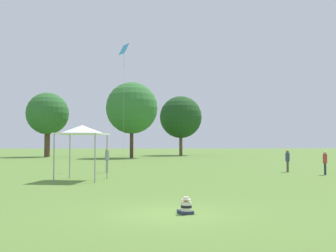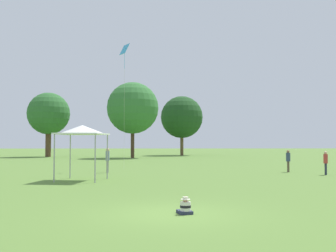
# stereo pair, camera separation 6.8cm
# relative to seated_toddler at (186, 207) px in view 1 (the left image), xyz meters

# --- Properties ---
(ground_plane) EXTENTS (300.00, 300.00, 0.00)m
(ground_plane) POSITION_rel_seated_toddler_xyz_m (-0.44, 0.04, -0.21)
(ground_plane) COLOR #567A33
(seated_toddler) EXTENTS (0.52, 0.59, 0.54)m
(seated_toddler) POSITION_rel_seated_toddler_xyz_m (0.00, 0.00, 0.00)
(seated_toddler) COLOR #282D47
(seated_toddler) RESTS_ON ground
(person_standing_2) EXTENTS (0.41, 0.41, 1.83)m
(person_standing_2) POSITION_rel_seated_toddler_xyz_m (-4.49, 17.27, 0.91)
(person_standing_2) COLOR slate
(person_standing_2) RESTS_ON ground
(person_standing_3) EXTENTS (0.30, 0.30, 1.64)m
(person_standing_3) POSITION_rel_seated_toddler_xyz_m (10.86, 14.56, 0.79)
(person_standing_3) COLOR #282D42
(person_standing_3) RESTS_ON ground
(person_standing_4) EXTENTS (0.44, 0.44, 1.67)m
(person_standing_4) POSITION_rel_seated_toddler_xyz_m (9.15, 17.21, 0.79)
(person_standing_4) COLOR brown
(person_standing_4) RESTS_ON ground
(canopy_tent) EXTENTS (3.06, 3.06, 3.27)m
(canopy_tent) POSITION_rel_seated_toddler_xyz_m (-5.26, 11.12, 2.75)
(canopy_tent) COLOR white
(canopy_tent) RESTS_ON ground
(kite_3) EXTENTS (0.94, 1.10, 10.60)m
(kite_3) POSITION_rel_seated_toddler_xyz_m (-3.54, 20.78, 9.63)
(kite_3) COLOR #339EDB
(kite_3) RESTS_ON ground
(distant_tree_0) EXTENTS (7.74, 7.74, 11.34)m
(distant_tree_0) POSITION_rel_seated_toddler_xyz_m (-4.30, 46.56, 7.24)
(distant_tree_0) COLOR #473323
(distant_tree_0) RESTS_ON ground
(distant_tree_1) EXTENTS (6.78, 6.78, 10.39)m
(distant_tree_1) POSITION_rel_seated_toddler_xyz_m (-18.18, 51.70, 6.73)
(distant_tree_1) COLOR brown
(distant_tree_1) RESTS_ON ground
(distant_tree_2) EXTENTS (7.61, 7.61, 10.72)m
(distant_tree_2) POSITION_rel_seated_toddler_xyz_m (3.91, 58.62, 6.68)
(distant_tree_2) COLOR brown
(distant_tree_2) RESTS_ON ground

